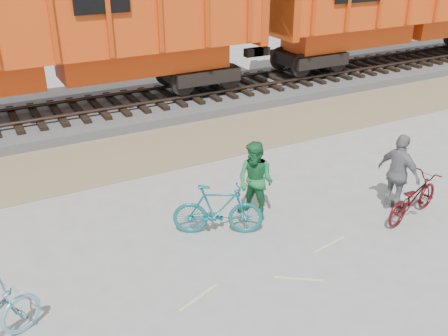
{
  "coord_description": "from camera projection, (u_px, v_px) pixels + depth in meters",
  "views": [
    {
      "loc": [
        -3.8,
        -6.91,
        5.65
      ],
      "look_at": [
        0.73,
        1.5,
        1.09
      ],
      "focal_mm": 40.0,
      "sensor_mm": 36.0,
      "label": 1
    }
  ],
  "objects": [
    {
      "name": "ground",
      "position": [
        228.0,
        257.0,
        9.55
      ],
      "size": [
        120.0,
        120.0,
        0.0
      ],
      "primitive_type": "plane",
      "color": "#9E9E99",
      "rests_on": "ground"
    },
    {
      "name": "track",
      "position": [
        97.0,
        104.0,
        16.5
      ],
      "size": [
        120.0,
        2.6,
        0.24
      ],
      "color": "black",
      "rests_on": "ballast_bed"
    },
    {
      "name": "person_woman",
      "position": [
        398.0,
        174.0,
        10.77
      ],
      "size": [
        0.55,
        1.09,
        1.79
      ],
      "primitive_type": "imported",
      "rotation": [
        0.0,
        0.0,
        1.68
      ],
      "color": "slate",
      "rests_on": "ground"
    },
    {
      "name": "ballast_bed",
      "position": [
        98.0,
        113.0,
        16.64
      ],
      "size": [
        120.0,
        4.0,
        0.3
      ],
      "primitive_type": "cube",
      "color": "slate",
      "rests_on": "ground"
    },
    {
      "name": "gravel_strip",
      "position": [
        133.0,
        154.0,
        13.92
      ],
      "size": [
        120.0,
        3.0,
        0.02
      ],
      "primitive_type": "cube",
      "color": "#947E5C",
      "rests_on": "ground"
    },
    {
      "name": "bicycle_maroon",
      "position": [
        413.0,
        198.0,
        10.68
      ],
      "size": [
        1.9,
        1.03,
        0.95
      ],
      "primitive_type": "imported",
      "rotation": [
        0.0,
        0.0,
        1.8
      ],
      "color": "#490C0F",
      "rests_on": "ground"
    },
    {
      "name": "person_man",
      "position": [
        255.0,
        181.0,
        10.51
      ],
      "size": [
        0.97,
        1.05,
        1.74
      ],
      "primitive_type": "imported",
      "rotation": [
        0.0,
        0.0,
        -1.1
      ],
      "color": "#1E6D38",
      "rests_on": "ground"
    },
    {
      "name": "bicycle_teal",
      "position": [
        218.0,
        210.0,
        10.06
      ],
      "size": [
        1.87,
        1.33,
        1.11
      ],
      "primitive_type": "imported",
      "rotation": [
        0.0,
        0.0,
        1.08
      ],
      "color": "#126C75",
      "rests_on": "ground"
    },
    {
      "name": "hopper_car_center",
      "position": [
        44.0,
        29.0,
        14.84
      ],
      "size": [
        14.0,
        3.13,
        4.65
      ],
      "color": "black",
      "rests_on": "track"
    }
  ]
}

